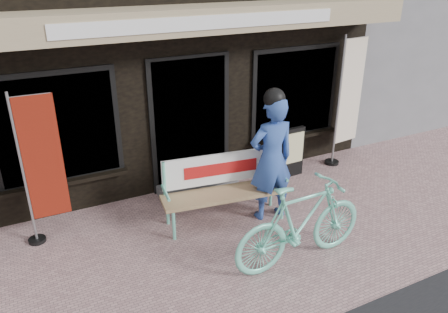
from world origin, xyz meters
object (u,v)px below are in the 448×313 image
person (272,157)px  nobori_red (40,167)px  bench (223,183)px  nobori_cream (348,99)px  menu_stand (292,152)px  bicycle (301,223)px

person → nobori_red: 3.08m
bench → nobori_cream: bearing=23.3°
menu_stand → nobori_cream: bearing=3.2°
bicycle → nobori_red: (-2.72, 1.92, 0.52)m
menu_stand → bicycle: bearing=-123.9°
bicycle → nobori_cream: 3.37m
bench → person: 0.78m
nobori_cream → menu_stand: (-1.22, -0.10, -0.77)m
bench → bicycle: (0.40, -1.33, -0.02)m
bench → bicycle: 1.39m
bicycle → nobori_cream: bearing=-50.6°
bench → person: person is taller
nobori_red → person: bearing=-14.6°
bench → nobori_cream: size_ratio=0.79×
bicycle → nobori_cream: (2.51, 2.15, 0.67)m
nobori_cream → bicycle: bearing=-146.3°
person → bicycle: person is taller
person → bicycle: size_ratio=1.06×
person → menu_stand: size_ratio=2.19×
bicycle → nobori_red: nobori_red is taller
bicycle → nobori_red: 3.37m
bench → nobori_red: (-2.32, 0.59, 0.50)m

